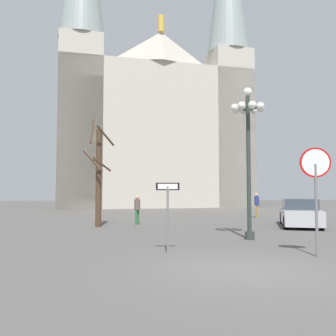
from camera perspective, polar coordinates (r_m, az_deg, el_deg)
The scene contains 9 objects.
ground_plane at distance 8.91m, azimuth 11.99°, elevation -15.42°, with size 120.00×120.00×0.00m, color #514F4C.
cathedral at distance 42.57m, azimuth -2.08°, elevation 9.69°, with size 22.38×13.17×37.94m.
stop_sign at distance 11.08m, azimuth 22.14°, elevation -1.55°, with size 0.84×0.25×3.06m.
one_way_arrow_sign at distance 10.87m, azimuth -0.05°, elevation -6.21°, with size 0.71×0.09×2.08m.
street_lamp at distance 14.30m, azimuth 12.47°, elevation 4.94°, with size 1.33×1.33×5.81m.
bare_tree at distance 18.91m, azimuth -10.84°, elevation -0.93°, with size 1.61×1.26×5.58m.
parked_car_near_silver at distance 20.08m, azimuth 19.97°, elevation -6.68°, with size 3.20×4.77×1.42m.
pedestrian_walking at distance 19.89m, azimuth -4.84°, elevation -6.11°, with size 0.32×0.32×1.58m.
pedestrian_standing at distance 25.60m, azimuth 13.75°, elevation -5.32°, with size 0.32×0.32×1.66m.
Camera 1 is at (-2.68, -8.29, 1.85)m, focal length 38.87 mm.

